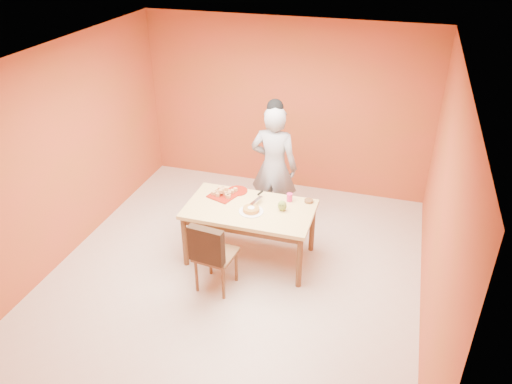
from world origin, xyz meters
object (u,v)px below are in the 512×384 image
(dining_chair, at_px, (215,254))
(sponge_cake, at_px, (251,209))
(dining_table, at_px, (250,214))
(pastry_platter, at_px, (223,195))
(person, at_px, (274,167))
(magenta_glass, at_px, (290,197))
(egg_ornament, at_px, (282,206))
(checker_tin, at_px, (309,201))
(red_dinner_plate, at_px, (237,191))

(dining_chair, bearing_deg, sponge_cake, 72.96)
(dining_table, distance_m, pastry_platter, 0.47)
(person, xyz_separation_m, sponge_cake, (-0.02, -0.98, -0.11))
(dining_chair, relative_size, pastry_platter, 3.00)
(dining_chair, relative_size, magenta_glass, 9.00)
(sponge_cake, bearing_deg, dining_table, 118.09)
(dining_table, distance_m, egg_ornament, 0.44)
(magenta_glass, bearing_deg, person, 121.88)
(magenta_glass, distance_m, checker_tin, 0.25)
(person, height_order, checker_tin, person)
(pastry_platter, relative_size, red_dinner_plate, 1.19)
(dining_table, distance_m, checker_tin, 0.77)
(dining_chair, distance_m, red_dinner_plate, 1.08)
(dining_chair, xyz_separation_m, magenta_glass, (0.65, 1.00, 0.32))
(dining_chair, xyz_separation_m, person, (0.28, 1.59, 0.41))
(sponge_cake, relative_size, checker_tin, 1.82)
(dining_table, bearing_deg, checker_tin, 27.24)
(person, height_order, magenta_glass, person)
(egg_ornament, distance_m, checker_tin, 0.41)
(dining_table, bearing_deg, egg_ornament, 7.20)
(dining_chair, height_order, magenta_glass, dining_chair)
(checker_tin, bearing_deg, red_dinner_plate, 180.00)
(dining_chair, xyz_separation_m, checker_tin, (0.89, 1.04, 0.28))
(person, relative_size, pastry_platter, 5.64)
(dining_chair, relative_size, checker_tin, 8.48)
(dining_chair, distance_m, egg_ornament, 1.02)
(red_dinner_plate, distance_m, sponge_cake, 0.55)
(person, xyz_separation_m, pastry_platter, (-0.49, -0.71, -0.13))
(dining_table, distance_m, dining_chair, 0.74)
(pastry_platter, relative_size, sponge_cake, 1.56)
(red_dinner_plate, xyz_separation_m, egg_ornament, (0.69, -0.30, 0.06))
(person, distance_m, pastry_platter, 0.87)
(dining_table, distance_m, sponge_cake, 0.16)
(dining_table, bearing_deg, person, 85.48)
(dining_table, height_order, red_dinner_plate, red_dinner_plate)
(dining_table, distance_m, magenta_glass, 0.55)
(dining_chair, relative_size, egg_ornament, 6.78)
(dining_chair, distance_m, magenta_glass, 1.23)
(red_dinner_plate, relative_size, sponge_cake, 1.31)
(dining_chair, height_order, sponge_cake, dining_chair)
(red_dinner_plate, height_order, magenta_glass, magenta_glass)
(red_dinner_plate, height_order, checker_tin, checker_tin)
(egg_ornament, height_order, magenta_glass, egg_ornament)
(pastry_platter, bearing_deg, red_dinner_plate, 50.53)
(dining_table, height_order, sponge_cake, sponge_cake)
(dining_chair, xyz_separation_m, egg_ornament, (0.61, 0.74, 0.33))
(checker_tin, bearing_deg, egg_ornament, -132.59)
(person, height_order, red_dinner_plate, person)
(person, distance_m, checker_tin, 0.83)
(red_dinner_plate, bearing_deg, magenta_glass, -3.50)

